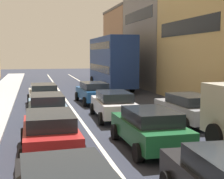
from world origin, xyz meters
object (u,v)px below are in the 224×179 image
(traffic_light_pole, at_px, (8,35))
(sedan_centre_lane_second, at_px, (149,127))
(sedan_left_lane_fourth, at_px, (43,94))
(hatchback_centre_lane_third, at_px, (113,104))
(sedan_left_lane_third, at_px, (47,107))
(sedan_right_lane_behind_truck, at_px, (189,108))
(coupe_centre_lane_fourth, at_px, (94,92))
(wagon_left_lane_second, at_px, (50,132))
(bus_mid_queue_primary, at_px, (111,60))

(traffic_light_pole, relative_size, sedan_centre_lane_second, 1.27)
(traffic_light_pole, xyz_separation_m, sedan_left_lane_fourth, (1.01, 17.09, -3.02))
(hatchback_centre_lane_third, xyz_separation_m, sedan_left_lane_third, (-3.53, -0.23, 0.00))
(sedan_right_lane_behind_truck, bearing_deg, coupe_centre_lane_fourth, 20.46)
(hatchback_centre_lane_third, bearing_deg, sedan_left_lane_fourth, 35.20)
(sedan_left_lane_fourth, bearing_deg, sedan_left_lane_third, 177.99)
(sedan_centre_lane_second, distance_m, hatchback_centre_lane_third, 5.71)
(traffic_light_pole, height_order, hatchback_centre_lane_third, traffic_light_pole)
(sedan_left_lane_third, height_order, sedan_left_lane_fourth, same)
(wagon_left_lane_second, xyz_separation_m, sedan_right_lane_behind_truck, (7.02, 3.42, 0.00))
(wagon_left_lane_second, height_order, sedan_left_lane_third, same)
(sedan_centre_lane_second, height_order, hatchback_centre_lane_third, same)
(coupe_centre_lane_fourth, bearing_deg, hatchback_centre_lane_third, 177.54)
(sedan_left_lane_fourth, bearing_deg, sedan_centre_lane_second, -164.46)
(wagon_left_lane_second, xyz_separation_m, coupe_centre_lane_fourth, (3.64, 11.34, 0.00))
(sedan_centre_lane_second, xyz_separation_m, sedan_right_lane_behind_truck, (3.40, 3.61, 0.00))
(sedan_centre_lane_second, bearing_deg, bus_mid_queue_primary, -10.06)
(traffic_light_pole, distance_m, hatchback_centre_lane_third, 12.94)
(traffic_light_pole, relative_size, sedan_left_lane_third, 1.28)
(hatchback_centre_lane_third, distance_m, sedan_left_lane_third, 3.54)
(sedan_centre_lane_second, xyz_separation_m, coupe_centre_lane_fourth, (0.02, 11.54, 0.00))
(sedan_centre_lane_second, distance_m, sedan_left_lane_fourth, 11.60)
(sedan_left_lane_third, distance_m, coupe_centre_lane_fourth, 7.00)
(wagon_left_lane_second, height_order, bus_mid_queue_primary, bus_mid_queue_primary)
(sedan_centre_lane_second, bearing_deg, hatchback_centre_lane_third, -0.97)
(hatchback_centre_lane_third, bearing_deg, sedan_left_lane_third, 95.51)
(sedan_centre_lane_second, bearing_deg, wagon_left_lane_second, 86.36)
(traffic_light_pole, bearing_deg, sedan_left_lane_fourth, 86.61)
(hatchback_centre_lane_third, xyz_separation_m, bus_mid_queue_primary, (3.36, 14.61, 2.03))
(sedan_left_lane_fourth, xyz_separation_m, bus_mid_queue_primary, (6.88, 9.25, 2.03))
(hatchback_centre_lane_third, height_order, sedan_left_lane_third, same)
(coupe_centre_lane_fourth, bearing_deg, sedan_left_lane_fourth, 95.09)
(hatchback_centre_lane_third, bearing_deg, coupe_centre_lane_fourth, 2.01)
(sedan_centre_lane_second, xyz_separation_m, bus_mid_queue_primary, (3.40, 20.32, 2.03))
(sedan_centre_lane_second, distance_m, coupe_centre_lane_fourth, 11.54)
(sedan_right_lane_behind_truck, bearing_deg, wagon_left_lane_second, 113.32)
(sedan_left_lane_third, bearing_deg, sedan_left_lane_fourth, -0.48)
(traffic_light_pole, xyz_separation_m, bus_mid_queue_primary, (7.89, 26.34, -0.99))
(sedan_centre_lane_second, relative_size, bus_mid_queue_primary, 0.41)
(traffic_light_pole, height_order, coupe_centre_lane_fourth, traffic_light_pole)
(hatchback_centre_lane_third, relative_size, bus_mid_queue_primary, 0.41)
(sedan_centre_lane_second, relative_size, wagon_left_lane_second, 1.00)
(wagon_left_lane_second, distance_m, sedan_left_lane_fourth, 10.87)
(wagon_left_lane_second, bearing_deg, sedan_left_lane_third, -1.94)
(sedan_left_lane_third, relative_size, sedan_right_lane_behind_truck, 0.98)
(sedan_left_lane_fourth, height_order, sedan_right_lane_behind_truck, same)
(sedan_right_lane_behind_truck, bearing_deg, sedan_centre_lane_second, 134.08)
(sedan_centre_lane_second, distance_m, bus_mid_queue_primary, 20.70)
(wagon_left_lane_second, height_order, sedan_left_lane_fourth, same)
(hatchback_centre_lane_third, distance_m, coupe_centre_lane_fourth, 5.83)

